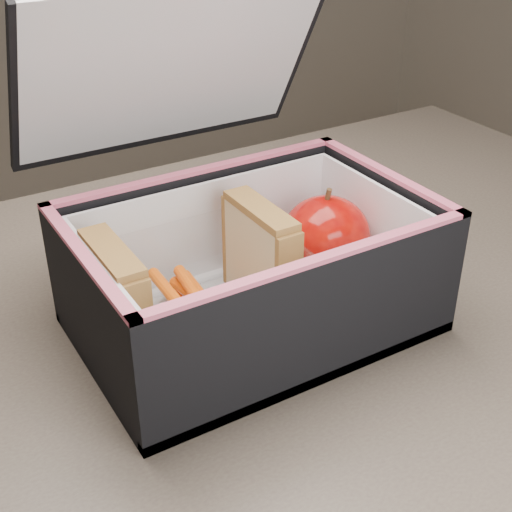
% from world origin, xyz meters
% --- Properties ---
extents(kitchen_table, '(1.20, 0.80, 0.75)m').
position_xyz_m(kitchen_table, '(0.00, 0.00, 0.66)').
color(kitchen_table, brown).
rests_on(kitchen_table, ground).
extents(lunch_bag, '(0.30, 0.30, 0.28)m').
position_xyz_m(lunch_bag, '(0.02, 0.02, 0.82)').
color(lunch_bag, black).
rests_on(lunch_bag, kitchen_table).
extents(plastic_tub, '(0.18, 0.13, 0.07)m').
position_xyz_m(plastic_tub, '(-0.03, 0.03, 0.80)').
color(plastic_tub, white).
rests_on(plastic_tub, lunch_bag).
extents(sandwich_left, '(0.02, 0.09, 0.10)m').
position_xyz_m(sandwich_left, '(-0.10, 0.03, 0.82)').
color(sandwich_left, tan).
rests_on(sandwich_left, plastic_tub).
extents(sandwich_right, '(0.02, 0.09, 0.10)m').
position_xyz_m(sandwich_right, '(0.03, 0.03, 0.82)').
color(sandwich_right, tan).
rests_on(sandwich_right, plastic_tub).
extents(carrot_sticks, '(0.05, 0.12, 0.03)m').
position_xyz_m(carrot_sticks, '(-0.03, 0.03, 0.78)').
color(carrot_sticks, '#FF5200').
rests_on(carrot_sticks, plastic_tub).
extents(paper_napkin, '(0.09, 0.09, 0.01)m').
position_xyz_m(paper_napkin, '(0.11, 0.03, 0.77)').
color(paper_napkin, white).
rests_on(paper_napkin, lunch_bag).
extents(red_apple, '(0.09, 0.09, 0.09)m').
position_xyz_m(red_apple, '(0.11, 0.03, 0.81)').
color(red_apple, '#800003').
rests_on(red_apple, paper_napkin).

